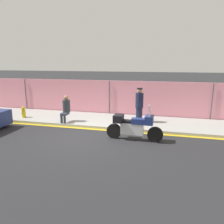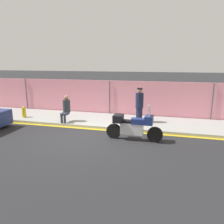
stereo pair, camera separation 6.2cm
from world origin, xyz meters
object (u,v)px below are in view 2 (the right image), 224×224
fire_hydrant (24,112)px  motorcycle (133,126)px  officer_standing (139,105)px  person_seated_on_curb (66,107)px

fire_hydrant → motorcycle: bearing=-15.4°
fire_hydrant → officer_standing: bearing=5.6°
person_seated_on_curb → officer_standing: bearing=12.8°
motorcycle → fire_hydrant: (-6.32, 1.74, -0.17)m
motorcycle → person_seated_on_curb: motorcycle is taller
motorcycle → officer_standing: size_ratio=1.33×
officer_standing → fire_hydrant: (-6.25, -0.61, -0.59)m
person_seated_on_curb → fire_hydrant: size_ratio=2.24×
motorcycle → fire_hydrant: bearing=166.2°
officer_standing → motorcycle: bearing=-88.2°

